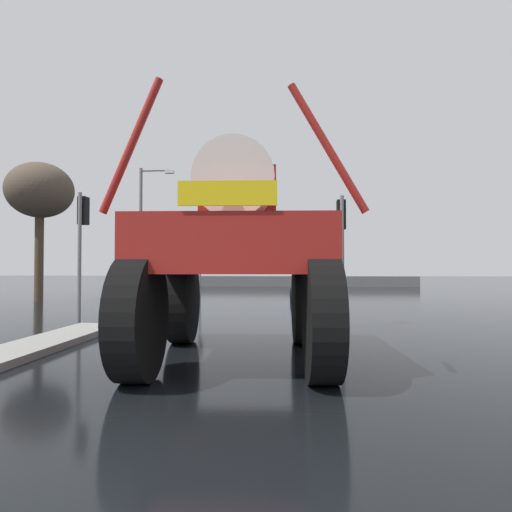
# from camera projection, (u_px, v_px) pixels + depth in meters

# --- Properties ---
(ground_plane) EXTENTS (120.00, 120.00, 0.00)m
(ground_plane) POSITION_uv_depth(u_px,v_px,m) (251.00, 303.00, 20.89)
(ground_plane) COLOR black
(oversize_sprayer) EXTENTS (4.04, 5.46, 4.60)m
(oversize_sprayer) POSITION_uv_depth(u_px,v_px,m) (238.00, 255.00, 8.23)
(oversize_sprayer) COLOR black
(oversize_sprayer) RESTS_ON ground
(sedan_ahead) EXTENTS (2.12, 4.21, 1.52)m
(sedan_ahead) POSITION_uv_depth(u_px,v_px,m) (309.00, 285.00, 24.02)
(sedan_ahead) COLOR navy
(sedan_ahead) RESTS_ON ground
(traffic_signal_near_left) EXTENTS (0.24, 0.54, 3.95)m
(traffic_signal_near_left) POSITION_uv_depth(u_px,v_px,m) (82.00, 229.00, 12.98)
(traffic_signal_near_left) COLOR slate
(traffic_signal_near_left) RESTS_ON ground
(traffic_signal_near_right) EXTENTS (0.24, 0.54, 3.76)m
(traffic_signal_near_right) POSITION_uv_depth(u_px,v_px,m) (341.00, 232.00, 12.38)
(traffic_signal_near_right) COLOR slate
(traffic_signal_near_right) RESTS_ON ground
(traffic_signal_far_left) EXTENTS (0.24, 0.55, 3.99)m
(traffic_signal_far_left) POSITION_uv_depth(u_px,v_px,m) (201.00, 248.00, 27.29)
(traffic_signal_far_left) COLOR slate
(traffic_signal_far_left) RESTS_ON ground
(traffic_signal_far_right) EXTENTS (0.24, 0.55, 3.98)m
(traffic_signal_far_right) POSITION_uv_depth(u_px,v_px,m) (305.00, 248.00, 26.77)
(traffic_signal_far_right) COLOR slate
(traffic_signal_far_right) RESTS_ON ground
(streetlight_far_left) EXTENTS (2.00, 0.24, 7.35)m
(streetlight_far_left) POSITION_uv_depth(u_px,v_px,m) (144.00, 225.00, 24.51)
(streetlight_far_left) COLOR slate
(streetlight_far_left) RESTS_ON ground
(bare_tree_left) EXTENTS (3.29, 3.29, 7.03)m
(bare_tree_left) POSITION_uv_depth(u_px,v_px,m) (40.00, 192.00, 21.95)
(bare_tree_left) COLOR #473828
(bare_tree_left) RESTS_ON ground
(roadside_barrier) EXTENTS (26.01, 0.24, 0.90)m
(roadside_barrier) POSITION_uv_depth(u_px,v_px,m) (269.00, 281.00, 38.14)
(roadside_barrier) COLOR #59595B
(roadside_barrier) RESTS_ON ground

